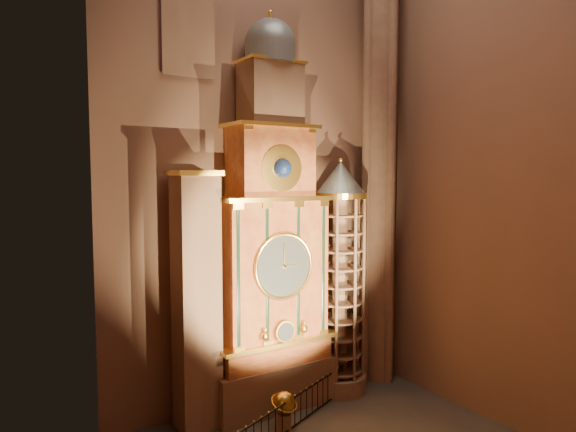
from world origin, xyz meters
TOP-DOWN VIEW (x-y plane):
  - wall_back at (0.00, 6.00)m, footprint 22.00×0.00m
  - wall_left at (-7.00, 0.00)m, footprint 0.00×22.00m
  - wall_right at (7.00, 0.00)m, footprint 0.00×22.00m
  - astronomical_clock at (0.00, 4.96)m, footprint 5.60×2.41m
  - portrait_tower at (-3.40, 4.98)m, footprint 1.80×1.60m
  - stair_turret at (3.50, 4.70)m, footprint 2.50×2.50m
  - gothic_pier at (6.10, 5.00)m, footprint 2.04×2.04m
  - stained_glass_window at (-3.20, 5.92)m, footprint 2.20×0.14m
  - celestial_globe at (-0.67, 2.85)m, footprint 1.31×1.26m
  - iron_railing at (-0.03, 2.85)m, footprint 9.25×4.01m

SIDE VIEW (x-z plane):
  - iron_railing at x=-0.03m, z-range 0.05..1.30m
  - celestial_globe at x=-0.67m, z-range 0.15..1.71m
  - portrait_tower at x=-3.40m, z-range 0.05..10.25m
  - stair_turret at x=3.50m, z-range -0.13..10.67m
  - astronomical_clock at x=0.00m, z-range -1.67..15.03m
  - wall_back at x=0.00m, z-range 0.00..22.00m
  - wall_left at x=-7.00m, z-range 0.00..22.00m
  - wall_right at x=7.00m, z-range 0.00..22.00m
  - gothic_pier at x=6.10m, z-range 0.00..22.00m
  - stained_glass_window at x=-3.20m, z-range 13.90..19.10m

